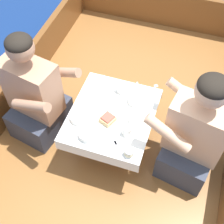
{
  "coord_description": "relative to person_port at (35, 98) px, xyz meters",
  "views": [
    {
      "loc": [
        0.44,
        -1.38,
        2.47
      ],
      "look_at": [
        0.0,
        -0.07,
        0.66
      ],
      "focal_mm": 50.0,
      "sensor_mm": 36.0,
      "label": 1
    }
  ],
  "objects": [
    {
      "name": "bowl_starboard_near",
      "position": [
        0.5,
        -0.2,
        0.02
      ],
      "size": [
        0.12,
        0.12,
        0.04
      ],
      "color": "white",
      "rests_on": "cockpit_table"
    },
    {
      "name": "gunwale_port",
      "position": [
        -0.33,
        0.11,
        -0.21
      ],
      "size": [
        0.06,
        3.28,
        0.35
      ],
      "primitive_type": "cube",
      "color": "brown",
      "rests_on": "boat_deck"
    },
    {
      "name": "bow_coaming",
      "position": [
        0.6,
        1.72,
        -0.18
      ],
      "size": [
        1.81,
        0.06,
        0.4
      ],
      "primitive_type": "cube",
      "color": "brown",
      "rests_on": "boat_deck"
    },
    {
      "name": "utensil_spoon_starboard",
      "position": [
        0.86,
        0.2,
        0.0
      ],
      "size": [
        0.04,
        0.17,
        0.01
      ],
      "rotation": [
        0.0,
        0.0,
        1.46
      ],
      "color": "silver",
      "rests_on": "cockpit_table"
    },
    {
      "name": "bowl_port_near",
      "position": [
        0.79,
        0.03,
        0.02
      ],
      "size": [
        0.11,
        0.11,
        0.04
      ],
      "color": "white",
      "rests_on": "cockpit_table"
    },
    {
      "name": "bowl_center_far",
      "position": [
        0.74,
        0.21,
        0.02
      ],
      "size": [
        0.13,
        0.13,
        0.04
      ],
      "color": "white",
      "rests_on": "cockpit_table"
    },
    {
      "name": "sandwich",
      "position": [
        0.6,
        -0.04,
        0.03
      ],
      "size": [
        0.12,
        0.12,
        0.05
      ],
      "rotation": [
        0.0,
        0.0,
        -0.4
      ],
      "color": "tan",
      "rests_on": "plate_sandwich"
    },
    {
      "name": "ground_plane",
      "position": [
        0.6,
        0.11,
        -0.65
      ],
      "size": [
        60.0,
        60.0,
        0.0
      ],
      "primitive_type": "plane",
      "color": "navy"
    },
    {
      "name": "coffee_cup_port",
      "position": [
        0.76,
        -0.09,
        0.03
      ],
      "size": [
        0.09,
        0.06,
        0.07
      ],
      "color": "white",
      "rests_on": "cockpit_table"
    },
    {
      "name": "person_starboard",
      "position": [
        1.21,
        0.03,
        0.01
      ],
      "size": [
        0.57,
        0.52,
        0.96
      ],
      "rotation": [
        0.0,
        0.0,
        2.96
      ],
      "color": "#333847",
      "rests_on": "boat_deck"
    },
    {
      "name": "boat_deck",
      "position": [
        0.6,
        0.11,
        -0.51
      ],
      "size": [
        1.93,
        3.28,
        0.27
      ],
      "primitive_type": "cube",
      "color": "brown",
      "rests_on": "ground_plane"
    },
    {
      "name": "person_port",
      "position": [
        0.0,
        0.0,
        0.0
      ],
      "size": [
        0.58,
        0.52,
        0.96
      ],
      "rotation": [
        0.0,
        0.0,
        -0.2
      ],
      "color": "#333847",
      "rests_on": "boat_deck"
    },
    {
      "name": "utensil_spoon_center",
      "position": [
        0.83,
        0.37,
        0.0
      ],
      "size": [
        0.07,
        0.17,
        0.01
      ],
      "rotation": [
        0.0,
        0.0,
        1.27
      ],
      "color": "silver",
      "rests_on": "cockpit_table"
    },
    {
      "name": "plate_bread",
      "position": [
        0.43,
        0.15,
        0.0
      ],
      "size": [
        0.2,
        0.2,
        0.01
      ],
      "color": "white",
      "rests_on": "cockpit_table"
    },
    {
      "name": "plate_sandwich",
      "position": [
        0.6,
        -0.04,
        0.0
      ],
      "size": [
        0.19,
        0.19,
        0.01
      ],
      "color": "white",
      "rests_on": "cockpit_table"
    },
    {
      "name": "bowl_port_far",
      "position": [
        0.39,
        -0.09,
        0.02
      ],
      "size": [
        0.11,
        0.11,
        0.04
      ],
      "color": "white",
      "rests_on": "cockpit_table"
    },
    {
      "name": "coffee_cup_starboard",
      "position": [
        0.6,
        0.27,
        0.03
      ],
      "size": [
        0.1,
        0.07,
        0.07
      ],
      "color": "white",
      "rests_on": "cockpit_table"
    },
    {
      "name": "cockpit_table",
      "position": [
        0.6,
        0.04,
        -0.05
      ],
      "size": [
        0.61,
        0.7,
        0.38
      ],
      "color": "#B2B2B7",
      "rests_on": "boat_deck"
    },
    {
      "name": "utensil_spoon_port",
      "position": [
        0.6,
        0.11,
        0.0
      ],
      "size": [
        0.17,
        0.07,
        0.01
      ],
      "rotation": [
        0.0,
        0.0,
        0.31
      ],
      "color": "silver",
      "rests_on": "cockpit_table"
    },
    {
      "name": "tin_can",
      "position": [
        0.82,
        -0.25,
        0.02
      ],
      "size": [
        0.07,
        0.07,
        0.05
      ],
      "color": "silver",
      "rests_on": "cockpit_table"
    },
    {
      "name": "utensil_fork_port",
      "position": [
        0.74,
        -0.23,
        -0.0
      ],
      "size": [
        0.12,
        0.14,
        0.0
      ],
      "rotation": [
        0.0,
        0.0,
        2.27
      ],
      "color": "silver",
      "rests_on": "cockpit_table"
    },
    {
      "name": "utensil_knife_port",
      "position": [
        0.72,
        0.32,
        -0.0
      ],
      "size": [
        0.06,
        0.17,
        0.0
      ],
      "rotation": [
        0.0,
        0.0,
        1.85
      ],
      "color": "silver",
      "rests_on": "cockpit_table"
    }
  ]
}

